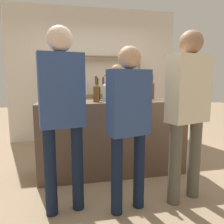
# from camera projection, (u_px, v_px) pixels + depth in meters

# --- Properties ---
(ground_plane) EXTENTS (16.00, 16.00, 0.00)m
(ground_plane) POSITION_uv_depth(u_px,v_px,m) (112.00, 171.00, 3.16)
(ground_plane) COLOR #9E8466
(bar_counter) EXTENTS (2.00, 0.60, 1.02)m
(bar_counter) POSITION_uv_depth(u_px,v_px,m) (112.00, 137.00, 3.08)
(bar_counter) COLOR brown
(bar_counter) RESTS_ON ground_plane
(back_wall) EXTENTS (3.60, 0.12, 2.80)m
(back_wall) POSITION_uv_depth(u_px,v_px,m) (94.00, 76.00, 4.78)
(back_wall) COLOR beige
(back_wall) RESTS_ON ground_plane
(back_shelf) EXTENTS (1.98, 0.18, 1.80)m
(back_shelf) POSITION_uv_depth(u_px,v_px,m) (96.00, 85.00, 4.64)
(back_shelf) COLOR #897056
(back_shelf) RESTS_ON ground_plane
(counter_bottle_0) EXTENTS (0.09, 0.09, 0.36)m
(counter_bottle_0) POSITION_uv_depth(u_px,v_px,m) (124.00, 91.00, 2.85)
(counter_bottle_0) COLOR brown
(counter_bottle_0) RESTS_ON bar_counter
(counter_bottle_1) EXTENTS (0.09, 0.09, 0.35)m
(counter_bottle_1) POSITION_uv_depth(u_px,v_px,m) (106.00, 91.00, 2.99)
(counter_bottle_1) COLOR silver
(counter_bottle_1) RESTS_ON bar_counter
(counter_bottle_2) EXTENTS (0.08, 0.08, 0.32)m
(counter_bottle_2) POSITION_uv_depth(u_px,v_px,m) (97.00, 92.00, 3.12)
(counter_bottle_2) COLOR black
(counter_bottle_2) RESTS_ON bar_counter
(counter_bottle_3) EXTENTS (0.07, 0.07, 0.36)m
(counter_bottle_3) POSITION_uv_depth(u_px,v_px,m) (152.00, 90.00, 3.30)
(counter_bottle_3) COLOR brown
(counter_bottle_3) RESTS_ON bar_counter
(counter_bottle_4) EXTENTS (0.08, 0.08, 0.33)m
(counter_bottle_4) POSITION_uv_depth(u_px,v_px,m) (96.00, 92.00, 2.86)
(counter_bottle_4) COLOR brown
(counter_bottle_4) RESTS_ON bar_counter
(wine_glass) EXTENTS (0.07, 0.07, 0.16)m
(wine_glass) POSITION_uv_depth(u_px,v_px,m) (63.00, 93.00, 2.93)
(wine_glass) COLOR silver
(wine_glass) RESTS_ON bar_counter
(ice_bucket) EXTENTS (0.19, 0.19, 0.19)m
(ice_bucket) POSITION_uv_depth(u_px,v_px,m) (142.00, 93.00, 3.18)
(ice_bucket) COLOR #B2B2B7
(ice_bucket) RESTS_ON bar_counter
(cork_jar) EXTENTS (0.13, 0.13, 0.12)m
(cork_jar) POSITION_uv_depth(u_px,v_px,m) (125.00, 96.00, 3.02)
(cork_jar) COLOR silver
(cork_jar) RESTS_ON bar_counter
(customer_center) EXTENTS (0.44, 0.28, 1.63)m
(customer_center) POSITION_uv_depth(u_px,v_px,m) (129.00, 117.00, 2.09)
(customer_center) COLOR #121C33
(customer_center) RESTS_ON ground_plane
(customer_left) EXTENTS (0.44, 0.25, 1.80)m
(customer_left) POSITION_uv_depth(u_px,v_px,m) (62.00, 105.00, 2.05)
(customer_left) COLOR #121C33
(customer_left) RESTS_ON ground_plane
(customer_right) EXTENTS (0.50, 0.33, 1.81)m
(customer_right) POSITION_uv_depth(u_px,v_px,m) (188.00, 104.00, 2.27)
(customer_right) COLOR #575347
(customer_right) RESTS_ON ground_plane
(server_behind_counter) EXTENTS (0.46, 0.21, 1.57)m
(server_behind_counter) POSITION_uv_depth(u_px,v_px,m) (117.00, 104.00, 3.73)
(server_behind_counter) COLOR black
(server_behind_counter) RESTS_ON ground_plane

